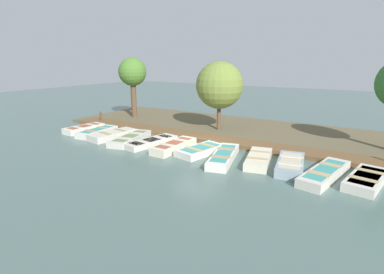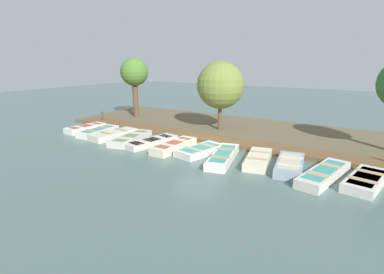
% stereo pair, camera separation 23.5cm
% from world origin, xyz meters
% --- Properties ---
extents(ground_plane, '(80.00, 80.00, 0.00)m').
position_xyz_m(ground_plane, '(0.00, 0.00, 0.00)').
color(ground_plane, '#4C6660').
extents(shore_bank, '(8.00, 24.00, 0.14)m').
position_xyz_m(shore_bank, '(-5.00, 0.00, 0.07)').
color(shore_bank, brown).
rests_on(shore_bank, ground_plane).
extents(dock_walkway, '(1.54, 21.72, 0.22)m').
position_xyz_m(dock_walkway, '(-1.50, 0.00, 0.11)').
color(dock_walkway, brown).
rests_on(dock_walkway, ground_plane).
extents(rowboat_0, '(2.76, 1.22, 0.40)m').
position_xyz_m(rowboat_0, '(0.81, -8.40, 0.20)').
color(rowboat_0, silver).
rests_on(rowboat_0, ground_plane).
extents(rowboat_1, '(2.91, 1.26, 0.40)m').
position_xyz_m(rowboat_1, '(1.02, -6.90, 0.20)').
color(rowboat_1, silver).
rests_on(rowboat_1, ground_plane).
extents(rowboat_2, '(3.09, 1.58, 0.42)m').
position_xyz_m(rowboat_2, '(1.08, -5.42, 0.21)').
color(rowboat_2, beige).
rests_on(rowboat_2, ground_plane).
extents(rowboat_3, '(3.58, 1.77, 0.37)m').
position_xyz_m(rowboat_3, '(1.10, -3.96, 0.18)').
color(rowboat_3, beige).
rests_on(rowboat_3, ground_plane).
extents(rowboat_4, '(3.40, 1.57, 0.34)m').
position_xyz_m(rowboat_4, '(1.04, -2.43, 0.17)').
color(rowboat_4, beige).
rests_on(rowboat_4, ground_plane).
extents(rowboat_5, '(3.07, 1.03, 0.44)m').
position_xyz_m(rowboat_5, '(1.19, -0.74, 0.22)').
color(rowboat_5, beige).
rests_on(rowboat_5, ground_plane).
extents(rowboat_6, '(2.88, 1.80, 0.37)m').
position_xyz_m(rowboat_6, '(1.01, 0.81, 0.18)').
color(rowboat_6, silver).
rests_on(rowboat_6, ground_plane).
extents(rowboat_7, '(3.68, 1.78, 0.40)m').
position_xyz_m(rowboat_7, '(1.34, 2.27, 0.20)').
color(rowboat_7, silver).
rests_on(rowboat_7, ground_plane).
extents(rowboat_8, '(3.03, 1.61, 0.39)m').
position_xyz_m(rowboat_8, '(0.82, 3.84, 0.19)').
color(rowboat_8, beige).
rests_on(rowboat_8, ground_plane).
extents(rowboat_9, '(3.02, 1.59, 0.43)m').
position_xyz_m(rowboat_9, '(0.88, 5.32, 0.22)').
color(rowboat_9, '#8C9EA8').
rests_on(rowboat_9, ground_plane).
extents(rowboat_10, '(3.69, 1.65, 0.41)m').
position_xyz_m(rowboat_10, '(1.23, 6.78, 0.20)').
color(rowboat_10, beige).
rests_on(rowboat_10, ground_plane).
extents(rowboat_11, '(3.01, 1.60, 0.38)m').
position_xyz_m(rowboat_11, '(1.04, 8.27, 0.19)').
color(rowboat_11, beige).
rests_on(rowboat_11, ground_plane).
extents(mooring_post_near, '(0.14, 0.14, 0.94)m').
position_xyz_m(mooring_post_near, '(-1.64, -9.47, 0.48)').
color(mooring_post_near, brown).
rests_on(mooring_post_near, ground_plane).
extents(park_tree_far_left, '(2.22, 2.22, 4.88)m').
position_xyz_m(park_tree_far_left, '(-4.47, -8.63, 3.66)').
color(park_tree_far_left, brown).
rests_on(park_tree_far_left, ground_plane).
extents(park_tree_left, '(3.08, 3.08, 4.64)m').
position_xyz_m(park_tree_left, '(-3.93, -0.63, 3.09)').
color(park_tree_left, brown).
rests_on(park_tree_left, ground_plane).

